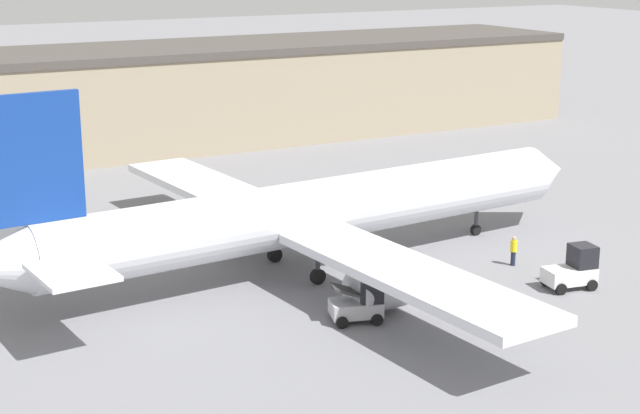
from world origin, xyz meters
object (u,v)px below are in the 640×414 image
baggage_tug (574,269)px  belt_loader_truck (360,302)px  airplane (305,214)px  ground_crew_worker (514,250)px

baggage_tug → belt_loader_truck: 13.28m
airplane → belt_loader_truck: bearing=-103.4°
ground_crew_worker → belt_loader_truck: size_ratio=0.61×
airplane → ground_crew_worker: bearing=-28.9°
baggage_tug → airplane: bearing=150.0°
belt_loader_truck → airplane: bearing=98.6°
baggage_tug → belt_loader_truck: bearing=-176.4°
ground_crew_worker → baggage_tug: size_ratio=0.59×
airplane → ground_crew_worker: (11.49, -5.22, -2.51)m
airplane → ground_crew_worker: 12.86m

